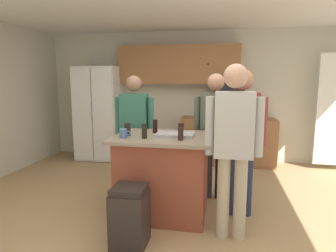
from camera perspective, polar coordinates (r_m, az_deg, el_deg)
The scene contains 19 objects.
floor at distance 3.71m, azimuth 1.72°, elevation -17.20°, with size 7.04×7.04×0.00m, color tan.
back_wall at distance 6.12m, azimuth 5.98°, elevation 5.77°, with size 6.40×0.10×2.60m, color beige.
cabinet_run_upper at distance 5.97m, azimuth 2.00°, elevation 11.73°, with size 2.40×0.38×0.75m.
cabinet_run_lower at distance 5.89m, azimuth 11.40°, elevation -2.83°, with size 1.80×0.63×0.90m.
refrigerator at distance 6.25m, azimuth -13.04°, elevation 2.39°, with size 0.86×0.76×1.89m.
microwave_over_range at distance 5.80m, azimuth 11.71°, elevation 6.94°, with size 0.56×0.40×0.32m, color black.
kitchen_island at distance 3.62m, azimuth -0.91°, elevation -9.44°, with size 1.16×0.92×0.98m.
person_elder_center at distance 4.04m, azimuth 9.03°, elevation -0.29°, with size 0.57×0.23×1.72m.
person_guest_right at distance 3.58m, azimuth 14.04°, elevation -1.26°, with size 0.57×0.23×1.75m.
person_guest_by_door at distance 3.01m, azimuth 12.56°, elevation -2.65°, with size 0.57×0.24×1.79m.
person_host_foreground at distance 4.25m, azimuth -6.50°, elevation 0.00°, with size 0.57×0.22×1.69m.
tumbler_amber at distance 3.22m, azimuth 2.45°, elevation -1.56°, with size 0.06×0.06×0.14m.
glass_pilsner at distance 3.68m, azimuth 2.54°, elevation -0.40°, with size 0.07×0.07×0.12m.
mug_blue_stoneware at distance 3.40m, azimuth -8.57°, elevation -1.41°, with size 0.13×0.09×0.10m.
glass_dark_ale at distance 3.33m, azimuth -4.59°, elevation -1.00°, with size 0.06×0.06×0.17m.
glass_stout_tall at distance 3.53m, azimuth -7.85°, elevation -0.66°, with size 0.08×0.08×0.15m.
glass_short_whisky at distance 3.67m, azimuth -2.51°, elevation -0.05°, with size 0.06×0.06×0.17m.
serving_tray at distance 3.44m, azimuth 1.39°, elevation -1.71°, with size 0.44×0.30×0.04m.
trash_bin at distance 3.07m, azimuth -7.40°, elevation -16.90°, with size 0.34×0.34×0.61m.
Camera 1 is at (0.52, -3.29, 1.64)m, focal length 31.54 mm.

